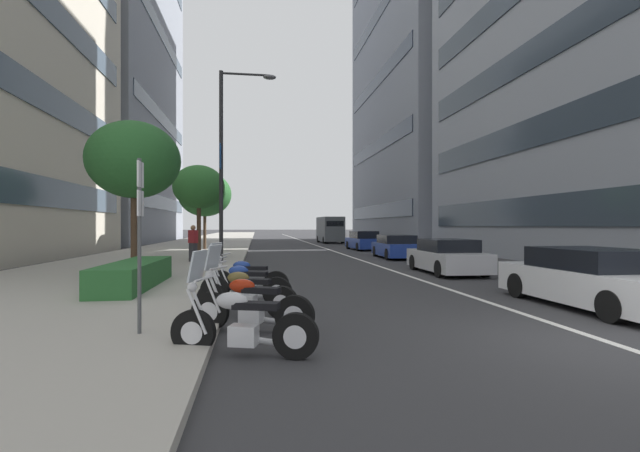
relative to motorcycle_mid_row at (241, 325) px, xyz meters
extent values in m
plane|color=#303033|center=(-0.33, -5.68, -0.44)|extent=(400.00, 400.00, 0.00)
cube|color=#A39E93|center=(29.67, 4.83, -0.36)|extent=(160.00, 8.81, 0.15)
cube|color=silver|center=(34.67, -5.68, -0.44)|extent=(110.00, 0.16, 0.01)
cylinder|color=black|center=(0.20, 0.67, -0.12)|extent=(0.30, 0.65, 0.64)
cylinder|color=silver|center=(0.20, 0.67, -0.12)|extent=(0.22, 0.34, 0.32)
cylinder|color=black|center=(-0.23, -0.75, -0.12)|extent=(0.30, 0.65, 0.64)
cylinder|color=silver|center=(-0.23, -0.75, -0.12)|extent=(0.22, 0.34, 0.32)
cube|color=silver|center=(-0.02, -0.04, -0.14)|extent=(0.36, 0.44, 0.28)
cube|color=black|center=(-0.07, -0.21, 0.28)|extent=(0.40, 0.68, 0.10)
ellipsoid|color=#B2B2B7|center=(0.03, 0.12, 0.34)|extent=(0.36, 0.51, 0.24)
cylinder|color=silver|center=(0.11, 0.61, 0.19)|extent=(0.13, 0.32, 0.64)
cylinder|color=silver|center=(0.24, 0.57, 0.19)|extent=(0.13, 0.32, 0.64)
cylinder|color=silver|center=(0.15, 0.52, 0.64)|extent=(0.58, 0.21, 0.04)
sphere|color=silver|center=(0.21, 0.69, 0.52)|extent=(0.14, 0.14, 0.14)
cube|color=#B2BCC6|center=(0.18, 0.61, 0.82)|extent=(0.46, 0.24, 0.44)
cylinder|color=silver|center=(0.04, -0.35, -0.25)|extent=(0.29, 0.68, 0.16)
cylinder|color=black|center=(1.62, 0.58, -0.10)|extent=(0.36, 0.67, 0.68)
cylinder|color=silver|center=(1.62, 0.58, -0.10)|extent=(0.25, 0.36, 0.34)
cylinder|color=black|center=(1.04, -0.84, -0.10)|extent=(0.36, 0.67, 0.68)
cylinder|color=silver|center=(1.04, -0.84, -0.10)|extent=(0.25, 0.36, 0.34)
cube|color=silver|center=(1.33, -0.13, -0.12)|extent=(0.38, 0.45, 0.28)
cube|color=black|center=(1.26, -0.29, 0.30)|extent=(0.44, 0.68, 0.10)
ellipsoid|color=#991E0A|center=(1.39, 0.03, 0.36)|extent=(0.39, 0.52, 0.24)
cylinder|color=silver|center=(1.52, 0.54, 0.20)|extent=(0.16, 0.31, 0.64)
cylinder|color=silver|center=(1.65, 0.48, 0.20)|extent=(0.16, 0.31, 0.64)
cylinder|color=silver|center=(1.56, 0.44, 0.66)|extent=(0.57, 0.26, 0.04)
sphere|color=silver|center=(1.63, 0.60, 0.54)|extent=(0.14, 0.14, 0.14)
cube|color=#B2BCC6|center=(1.60, 0.53, 0.84)|extent=(0.45, 0.28, 0.44)
cylinder|color=silver|center=(1.35, -0.44, -0.24)|extent=(0.34, 0.67, 0.16)
cylinder|color=black|center=(2.93, 0.69, -0.11)|extent=(0.36, 0.65, 0.65)
cylinder|color=silver|center=(2.93, 0.69, -0.11)|extent=(0.25, 0.35, 0.33)
cylinder|color=black|center=(2.35, -0.70, -0.11)|extent=(0.36, 0.65, 0.65)
cylinder|color=silver|center=(2.35, -0.70, -0.11)|extent=(0.25, 0.35, 0.33)
cube|color=silver|center=(2.64, -0.01, -0.13)|extent=(0.39, 0.45, 0.28)
cube|color=black|center=(2.57, -0.17, 0.29)|extent=(0.45, 0.68, 0.10)
ellipsoid|color=brown|center=(2.70, 0.15, 0.35)|extent=(0.40, 0.52, 0.24)
cylinder|color=silver|center=(2.83, 0.64, 0.19)|extent=(0.16, 0.31, 0.64)
cylinder|color=silver|center=(2.96, 0.58, 0.19)|extent=(0.16, 0.31, 0.64)
cylinder|color=silver|center=(2.87, 0.54, 0.65)|extent=(0.57, 0.27, 0.04)
sphere|color=silver|center=(2.94, 0.70, 0.53)|extent=(0.14, 0.14, 0.14)
cube|color=#B2BCC6|center=(2.91, 0.63, 0.83)|extent=(0.45, 0.28, 0.44)
cylinder|color=silver|center=(2.66, -0.32, -0.24)|extent=(0.35, 0.67, 0.16)
cylinder|color=black|center=(4.10, 0.74, -0.10)|extent=(0.31, 0.68, 0.67)
cylinder|color=silver|center=(4.10, 0.74, -0.10)|extent=(0.22, 0.36, 0.34)
cylinder|color=black|center=(3.68, -0.67, -0.10)|extent=(0.31, 0.68, 0.67)
cylinder|color=silver|center=(3.68, -0.67, -0.10)|extent=(0.22, 0.36, 0.34)
cube|color=silver|center=(3.89, 0.03, -0.12)|extent=(0.36, 0.44, 0.28)
cube|color=black|center=(3.84, -0.14, 0.30)|extent=(0.39, 0.68, 0.10)
ellipsoid|color=navy|center=(3.94, 0.20, 0.36)|extent=(0.36, 0.51, 0.24)
cylinder|color=silver|center=(4.01, 0.68, 0.20)|extent=(0.13, 0.32, 0.64)
cylinder|color=silver|center=(4.14, 0.64, 0.20)|extent=(0.13, 0.32, 0.64)
cylinder|color=silver|center=(4.05, 0.59, 0.66)|extent=(0.59, 0.20, 0.04)
sphere|color=silver|center=(4.11, 0.76, 0.54)|extent=(0.14, 0.14, 0.14)
cylinder|color=silver|center=(3.95, -0.28, -0.24)|extent=(0.28, 0.68, 0.16)
cylinder|color=black|center=(5.47, 0.72, -0.11)|extent=(0.29, 0.67, 0.66)
cylinder|color=silver|center=(5.47, 0.72, -0.11)|extent=(0.21, 0.35, 0.33)
cylinder|color=black|center=(5.07, -0.71, -0.11)|extent=(0.29, 0.67, 0.66)
cylinder|color=silver|center=(5.07, -0.71, -0.11)|extent=(0.21, 0.35, 0.33)
cube|color=silver|center=(5.27, 0.01, -0.12)|extent=(0.35, 0.44, 0.28)
cube|color=black|center=(5.22, -0.17, 0.29)|extent=(0.38, 0.68, 0.10)
ellipsoid|color=navy|center=(5.32, 0.17, 0.35)|extent=(0.35, 0.51, 0.24)
cylinder|color=silver|center=(5.38, 0.66, 0.20)|extent=(0.13, 0.32, 0.64)
cylinder|color=silver|center=(5.51, 0.63, 0.20)|extent=(0.13, 0.32, 0.64)
cylinder|color=silver|center=(5.43, 0.57, 0.65)|extent=(0.59, 0.20, 0.04)
sphere|color=silver|center=(5.47, 0.74, 0.53)|extent=(0.14, 0.14, 0.14)
cylinder|color=silver|center=(5.33, -0.30, -0.24)|extent=(0.27, 0.68, 0.16)
cube|color=silver|center=(2.62, -7.65, 0.06)|extent=(4.48, 1.90, 0.71)
cube|color=black|center=(2.65, -7.65, 0.65)|extent=(2.38, 1.74, 0.46)
cylinder|color=black|center=(4.09, -6.79, -0.13)|extent=(0.62, 0.22, 0.62)
cylinder|color=black|center=(4.10, -8.50, -0.13)|extent=(0.62, 0.22, 0.62)
cylinder|color=black|center=(1.14, -6.80, -0.13)|extent=(0.62, 0.22, 0.62)
cube|color=#B7B7BC|center=(9.79, -7.46, 0.06)|extent=(4.32, 1.96, 0.70)
cube|color=black|center=(9.70, -7.46, 0.64)|extent=(2.25, 1.74, 0.47)
cylinder|color=black|center=(11.22, -6.68, -0.13)|extent=(0.63, 0.24, 0.62)
cylinder|color=black|center=(11.17, -8.34, -0.13)|extent=(0.63, 0.24, 0.62)
cylinder|color=black|center=(8.41, -6.59, -0.13)|extent=(0.63, 0.24, 0.62)
cylinder|color=black|center=(8.36, -8.25, -0.13)|extent=(0.63, 0.24, 0.62)
cube|color=navy|center=(17.58, -7.97, 0.06)|extent=(4.43, 2.02, 0.70)
cube|color=black|center=(17.50, -7.97, 0.64)|extent=(2.46, 1.79, 0.46)
cylinder|color=black|center=(19.05, -7.20, -0.13)|extent=(0.63, 0.25, 0.62)
cylinder|color=black|center=(18.98, -8.87, -0.13)|extent=(0.63, 0.25, 0.62)
cylinder|color=black|center=(16.18, -7.07, -0.13)|extent=(0.63, 0.25, 0.62)
cylinder|color=black|center=(16.11, -8.75, -0.13)|extent=(0.63, 0.25, 0.62)
cube|color=navy|center=(26.06, -8.19, 0.08)|extent=(4.55, 1.92, 0.74)
cube|color=black|center=(25.96, -8.19, 0.72)|extent=(2.54, 1.71, 0.54)
cylinder|color=black|center=(27.52, -7.33, -0.13)|extent=(0.63, 0.24, 0.62)
cylinder|color=black|center=(27.57, -8.95, -0.13)|extent=(0.63, 0.24, 0.62)
cylinder|color=black|center=(24.55, -7.43, -0.13)|extent=(0.63, 0.24, 0.62)
cylinder|color=black|center=(24.60, -9.04, -0.13)|extent=(0.63, 0.24, 0.62)
cube|color=#4C5156|center=(39.64, -7.91, 1.04)|extent=(5.51, 2.22, 2.53)
cube|color=black|center=(36.93, -7.97, 1.60)|extent=(0.08, 1.77, 0.56)
cylinder|color=black|center=(41.48, -6.92, -0.08)|extent=(0.73, 0.28, 0.72)
cylinder|color=black|center=(41.52, -8.82, -0.08)|extent=(0.73, 0.28, 0.72)
cylinder|color=black|center=(37.76, -7.00, -0.08)|extent=(0.73, 0.28, 0.72)
cylinder|color=black|center=(37.80, -8.90, -0.08)|extent=(0.73, 0.28, 0.72)
cylinder|color=#47494C|center=(0.95, 1.59, 1.07)|extent=(0.06, 0.06, 2.72)
cube|color=silver|center=(0.95, 1.57, 2.19)|extent=(0.32, 0.02, 0.40)
cube|color=silver|center=(0.95, 1.57, 1.74)|extent=(0.32, 0.02, 0.40)
cylinder|color=#232326|center=(14.17, 1.40, 4.08)|extent=(0.18, 0.18, 8.73)
cylinder|color=#232326|center=(14.17, 0.30, 8.34)|extent=(0.10, 2.20, 0.10)
ellipsoid|color=slate|center=(14.17, -0.80, 8.26)|extent=(0.44, 0.60, 0.20)
cube|color=#194C99|center=(13.82, 1.40, 4.50)|extent=(0.56, 0.03, 1.10)
cube|color=#194C99|center=(14.52, 1.40, 4.50)|extent=(0.56, 0.03, 1.10)
cube|color=#28602D|center=(6.44, 3.11, 0.05)|extent=(4.64, 1.10, 0.68)
cylinder|color=#473323|center=(10.27, 4.14, 1.12)|extent=(0.22, 0.22, 2.82)
ellipsoid|color=#265B28|center=(10.27, 4.14, 3.75)|extent=(3.24, 3.24, 2.75)
cylinder|color=#473323|center=(17.32, 2.79, 1.07)|extent=(0.22, 0.22, 2.72)
ellipsoid|color=#2D6B2D|center=(17.32, 2.79, 3.42)|extent=(2.66, 2.66, 2.26)
cylinder|color=#473323|center=(26.16, 3.50, 0.98)|extent=(0.22, 0.22, 2.54)
ellipsoid|color=#265B28|center=(26.16, 3.50, 3.66)|extent=(3.78, 3.78, 3.21)
cube|color=#2D2D33|center=(14.89, 2.74, 0.15)|extent=(0.39, 0.40, 0.87)
cube|color=maroon|center=(14.89, 2.74, 0.88)|extent=(0.46, 0.47, 0.60)
sphere|color=#8C6647|center=(14.89, 2.74, 1.30)|extent=(0.24, 0.24, 0.24)
cube|color=#2D3842|center=(12.41, -13.74, 2.11)|extent=(25.16, 0.08, 1.50)
cube|color=#2D3842|center=(12.41, -13.74, 6.01)|extent=(25.16, 0.08, 1.50)
cube|color=#2D3842|center=(12.41, -13.74, 9.92)|extent=(25.16, 0.08, 1.50)
cube|color=slate|center=(42.23, -21.02, 21.13)|extent=(25.82, 14.48, 43.14)
cube|color=#232D3D|center=(42.23, -13.74, 3.01)|extent=(23.24, 0.08, 1.50)
cube|color=#232D3D|center=(42.23, -13.74, 10.43)|extent=(23.24, 0.08, 1.50)
cube|color=#232D3D|center=(42.23, -13.74, 17.85)|extent=(23.24, 0.08, 1.50)
cube|color=#232D3D|center=(42.23, -13.74, 25.27)|extent=(23.24, 0.08, 1.50)
cube|color=#384756|center=(16.96, 10.20, 3.07)|extent=(22.72, 0.08, 1.50)
cube|color=#384756|center=(16.96, 10.20, 7.79)|extent=(22.72, 0.08, 1.50)
cube|color=#384756|center=(44.99, 10.20, 3.92)|extent=(23.96, 0.08, 1.50)
cube|color=#384756|center=(44.99, 10.20, 13.30)|extent=(23.96, 0.08, 1.50)
cube|color=#384756|center=(44.99, 10.20, 22.68)|extent=(23.96, 0.08, 1.50)
camera|label=1|loc=(-6.19, -0.22, 1.39)|focal=24.58mm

